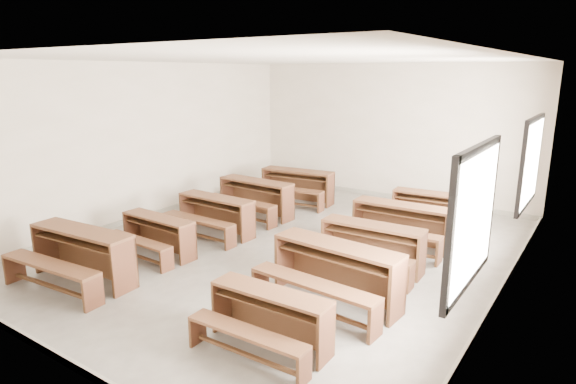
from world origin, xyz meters
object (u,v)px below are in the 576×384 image
Objects in this scene: desk_set_1 at (157,233)px; desk_set_9 at (431,207)px; desk_set_5 at (268,315)px; desk_set_6 at (335,269)px; desk_set_7 at (371,244)px; desk_set_3 at (255,195)px; desk_set_4 at (296,184)px; desk_set_0 at (80,252)px; desk_set_8 at (400,222)px; desk_set_2 at (215,213)px.

desk_set_9 reaches higher than desk_set_1.
desk_set_6 is (0.10, 1.34, 0.09)m from desk_set_5.
desk_set_6 is 1.13× the size of desk_set_7.
desk_set_1 is 3.55m from desk_set_7.
desk_set_3 reaches higher than desk_set_1.
desk_set_4 is (0.11, 4.12, 0.07)m from desk_set_1.
desk_set_3 reaches higher than desk_set_7.
desk_set_4 is at bearing 118.93° from desk_set_5.
desk_set_0 is 6.44m from desk_set_9.
desk_set_0 is 1.06× the size of desk_set_8.
desk_set_8 is (3.23, 2.66, 0.06)m from desk_set_1.
desk_set_0 is 1.24× the size of desk_set_1.
desk_set_5 is at bearing -48.29° from desk_set_3.
desk_set_7 is at bearing 2.54° from desk_set_2.
desk_set_0 is at bearing -178.51° from desk_set_5.
desk_set_9 is at bearing 87.78° from desk_set_5.
desk_set_4 is at bearing 83.61° from desk_set_0.
desk_set_5 is at bearing -1.66° from desk_set_0.
desk_set_1 is 2.70m from desk_set_3.
desk_set_8 is (3.15, 1.33, 0.03)m from desk_set_2.
desk_set_0 reaches higher than desk_set_8.
desk_set_2 is 1.03× the size of desk_set_9.
desk_set_8 is at bearing 23.36° from desk_set_2.
desk_set_4 is 3.45m from desk_set_8.
desk_set_6 is at bearing -19.73° from desk_set_2.
desk_set_0 is 1.17× the size of desk_set_9.
desk_set_3 reaches higher than desk_set_9.
desk_set_4 is at bearing 86.42° from desk_set_3.
desk_set_3 is 0.94× the size of desk_set_6.
desk_set_2 is at bearing 163.58° from desk_set_6.
desk_set_3 is at bearing 128.40° from desk_set_5.
desk_set_0 reaches higher than desk_set_5.
desk_set_4 is 1.05× the size of desk_set_8.
desk_set_8 is at bearing 1.26° from desk_set_3.
desk_set_6 is 1.08× the size of desk_set_8.
desk_set_8 is at bearing 40.91° from desk_set_1.
desk_set_1 is 3.33m from desk_set_6.
desk_set_0 is at bearing -88.65° from desk_set_3.
desk_set_1 is (0.06, 1.37, -0.08)m from desk_set_0.
desk_set_6 is at bearing -89.25° from desk_set_7.
desk_set_0 is 3.71m from desk_set_6.
desk_set_9 reaches higher than desk_set_5.
desk_set_1 is at bearing -92.92° from desk_set_2.
desk_set_8 is (0.01, 3.86, 0.07)m from desk_set_5.
desk_set_8 reaches higher than desk_set_9.
desk_set_7 reaches higher than desk_set_9.
desk_set_7 is 1.22m from desk_set_8.
desk_set_3 reaches higher than desk_set_8.
desk_set_2 is at bearing 139.68° from desk_set_5.
desk_set_2 is at bearing -143.46° from desk_set_9.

